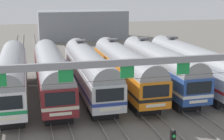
# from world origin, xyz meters

# --- Properties ---
(ground_plane) EXTENTS (160.00, 160.00, 0.00)m
(ground_plane) POSITION_xyz_m (0.00, 0.00, 0.00)
(ground_plane) COLOR slate
(track_bed) EXTENTS (20.92, 70.00, 0.15)m
(track_bed) POSITION_xyz_m (0.00, 17.00, 0.07)
(track_bed) COLOR gray
(track_bed) RESTS_ON ground
(commuter_train_white) EXTENTS (2.88, 18.06, 4.77)m
(commuter_train_white) POSITION_xyz_m (-9.71, -0.01, 2.69)
(commuter_train_white) COLOR white
(commuter_train_white) RESTS_ON ground
(commuter_train_maroon) EXTENTS (2.88, 18.06, 4.77)m
(commuter_train_maroon) POSITION_xyz_m (-5.82, -0.01, 2.69)
(commuter_train_maroon) COLOR maroon
(commuter_train_maroon) RESTS_ON ground
(commuter_train_silver) EXTENTS (2.88, 18.06, 5.05)m
(commuter_train_silver) POSITION_xyz_m (-1.94, -0.00, 2.69)
(commuter_train_silver) COLOR silver
(commuter_train_silver) RESTS_ON ground
(commuter_train_orange) EXTENTS (2.88, 18.06, 5.05)m
(commuter_train_orange) POSITION_xyz_m (1.94, -0.00, 2.69)
(commuter_train_orange) COLOR orange
(commuter_train_orange) RESTS_ON ground
(commuter_train_blue) EXTENTS (2.88, 18.06, 5.05)m
(commuter_train_blue) POSITION_xyz_m (5.82, -0.00, 2.69)
(commuter_train_blue) COLOR #284C9E
(commuter_train_blue) RESTS_ON ground
(commuter_train_stainless) EXTENTS (2.88, 18.06, 5.05)m
(commuter_train_stainless) POSITION_xyz_m (9.71, -0.00, 2.69)
(commuter_train_stainless) COLOR #B2B5BA
(commuter_train_stainless) RESTS_ON ground
(catenary_gantry) EXTENTS (24.65, 0.44, 6.97)m
(catenary_gantry) POSITION_xyz_m (0.00, -13.50, 5.33)
(catenary_gantry) COLOR gray
(catenary_gantry) RESTS_ON ground
(maintenance_building) EXTENTS (19.53, 10.00, 6.36)m
(maintenance_building) POSITION_xyz_m (4.17, 41.89, 3.18)
(maintenance_building) COLOR gray
(maintenance_building) RESTS_ON ground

